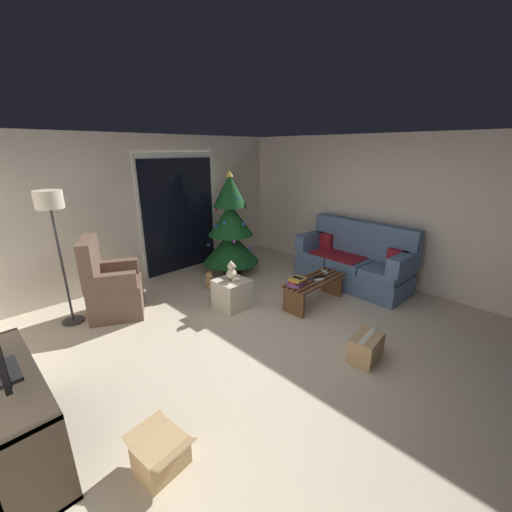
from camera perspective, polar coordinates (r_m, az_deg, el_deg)
ground_plane at (r=4.09m, az=3.04°, el=-14.92°), size 7.00×7.00×0.00m
wall_back at (r=5.99m, az=-19.15°, el=7.89°), size 5.72×0.12×2.50m
wall_right at (r=5.95m, az=22.29°, el=7.46°), size 0.12×6.00×2.50m
patio_door_frame at (r=6.25m, az=-13.51°, el=7.40°), size 1.60×0.02×2.20m
patio_door_glass at (r=6.25m, az=-13.39°, el=6.93°), size 1.50×0.02×2.10m
couch at (r=5.78m, az=17.00°, el=-1.01°), size 0.87×1.98×1.08m
coffee_table at (r=4.94m, az=10.35°, el=-5.47°), size 1.10×0.40×0.40m
remote_graphite at (r=4.86m, az=9.47°, el=-4.00°), size 0.08×0.16×0.02m
remote_white at (r=4.84m, az=11.22°, el=-4.18°), size 0.16×0.08×0.02m
remote_black at (r=4.97m, az=11.25°, el=-3.58°), size 0.16×0.10×0.02m
remote_silver at (r=5.18m, az=12.08°, el=-2.71°), size 0.10×0.16×0.02m
book_stack at (r=4.62m, az=7.34°, el=-4.58°), size 0.30×0.25×0.11m
cell_phone at (r=4.60m, az=7.48°, el=-3.86°), size 0.08×0.15×0.01m
christmas_tree at (r=5.94m, az=-4.53°, el=4.81°), size 1.04×1.04×1.91m
armchair at (r=4.94m, az=-24.33°, el=-5.21°), size 0.93×0.92×1.13m
floor_lamp at (r=4.68m, az=-32.63°, el=6.43°), size 0.32×0.32×1.78m
media_shelf at (r=3.19m, az=-37.40°, el=-22.63°), size 0.40×1.40×0.73m
ottoman at (r=4.78m, az=-4.31°, el=-6.73°), size 0.44×0.44×0.44m
teddy_bear_cream at (r=4.64m, az=-4.28°, el=-2.93°), size 0.22×0.21×0.29m
teddy_bear_honey_by_tree at (r=5.53m, az=-8.26°, el=-4.36°), size 0.20×0.20×0.29m
cardboard_box_open_near_shelf at (r=2.84m, az=-16.52°, el=-30.82°), size 0.37×0.47×0.30m
cardboard_box_taped_mid_floor at (r=3.93m, az=19.01°, el=-15.12°), size 0.45×0.31×0.29m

